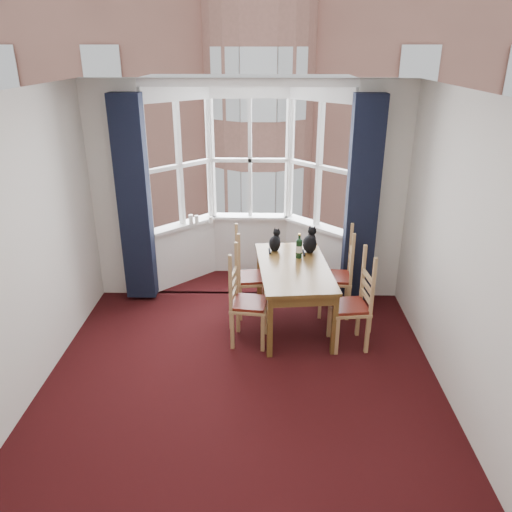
{
  "coord_description": "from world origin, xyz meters",
  "views": [
    {
      "loc": [
        0.24,
        -3.91,
        3.14
      ],
      "look_at": [
        0.13,
        1.05,
        1.05
      ],
      "focal_mm": 35.0,
      "sensor_mm": 36.0,
      "label": 1
    }
  ],
  "objects_px": {
    "cat_left": "(275,242)",
    "chair_right_far": "(342,279)",
    "cat_right": "(310,242)",
    "candle_tall": "(191,219)",
    "wine_bottle": "(299,247)",
    "candle_extra": "(211,220)",
    "chair_right_near": "(357,307)",
    "chair_left_near": "(242,304)",
    "candle_short": "(197,219)",
    "dining_table": "(294,273)",
    "chair_left_far": "(245,279)"
  },
  "relations": [
    {
      "from": "chair_left_far",
      "to": "chair_right_near",
      "type": "relative_size",
      "value": 1.0
    },
    {
      "from": "cat_right",
      "to": "candle_short",
      "type": "xyz_separation_m",
      "value": [
        -1.51,
        0.74,
        0.04
      ]
    },
    {
      "from": "candle_extra",
      "to": "candle_tall",
      "type": "bearing_deg",
      "value": -169.54
    },
    {
      "from": "cat_right",
      "to": "candle_extra",
      "type": "height_order",
      "value": "cat_right"
    },
    {
      "from": "chair_left_far",
      "to": "cat_right",
      "type": "relative_size",
      "value": 2.73
    },
    {
      "from": "wine_bottle",
      "to": "cat_left",
      "type": "bearing_deg",
      "value": 141.3
    },
    {
      "from": "wine_bottle",
      "to": "dining_table",
      "type": "bearing_deg",
      "value": -105.25
    },
    {
      "from": "chair_left_far",
      "to": "candle_extra",
      "type": "relative_size",
      "value": 10.49
    },
    {
      "from": "chair_left_near",
      "to": "candle_short",
      "type": "height_order",
      "value": "candle_short"
    },
    {
      "from": "chair_right_near",
      "to": "chair_left_near",
      "type": "bearing_deg",
      "value": 177.97
    },
    {
      "from": "chair_left_near",
      "to": "cat_right",
      "type": "relative_size",
      "value": 2.73
    },
    {
      "from": "chair_right_near",
      "to": "candle_extra",
      "type": "height_order",
      "value": "candle_extra"
    },
    {
      "from": "dining_table",
      "to": "cat_left",
      "type": "xyz_separation_m",
      "value": [
        -0.22,
        0.49,
        0.2
      ]
    },
    {
      "from": "wine_bottle",
      "to": "candle_tall",
      "type": "bearing_deg",
      "value": 148.05
    },
    {
      "from": "wine_bottle",
      "to": "candle_extra",
      "type": "height_order",
      "value": "wine_bottle"
    },
    {
      "from": "candle_tall",
      "to": "chair_right_near",
      "type": "bearing_deg",
      "value": -38.11
    },
    {
      "from": "chair_right_far",
      "to": "chair_left_near",
      "type": "bearing_deg",
      "value": -150.53
    },
    {
      "from": "wine_bottle",
      "to": "candle_extra",
      "type": "bearing_deg",
      "value": 140.97
    },
    {
      "from": "cat_left",
      "to": "chair_right_far",
      "type": "bearing_deg",
      "value": -14.43
    },
    {
      "from": "chair_right_far",
      "to": "cat_left",
      "type": "bearing_deg",
      "value": 165.57
    },
    {
      "from": "chair_right_near",
      "to": "candle_tall",
      "type": "xyz_separation_m",
      "value": [
        -2.06,
        1.62,
        0.46
      ]
    },
    {
      "from": "cat_right",
      "to": "candle_tall",
      "type": "xyz_separation_m",
      "value": [
        -1.59,
        0.71,
        0.05
      ]
    },
    {
      "from": "chair_left_far",
      "to": "candle_extra",
      "type": "bearing_deg",
      "value": 117.99
    },
    {
      "from": "dining_table",
      "to": "candle_tall",
      "type": "distance_m",
      "value": 1.81
    },
    {
      "from": "chair_right_near",
      "to": "candle_tall",
      "type": "height_order",
      "value": "candle_tall"
    },
    {
      "from": "candle_tall",
      "to": "dining_table",
      "type": "bearing_deg",
      "value": -40.05
    },
    {
      "from": "chair_right_far",
      "to": "candle_tall",
      "type": "height_order",
      "value": "candle_tall"
    },
    {
      "from": "wine_bottle",
      "to": "candle_tall",
      "type": "xyz_separation_m",
      "value": [
        -1.44,
        0.9,
        0.04
      ]
    },
    {
      "from": "cat_left",
      "to": "candle_tall",
      "type": "distance_m",
      "value": 1.33
    },
    {
      "from": "chair_right_far",
      "to": "dining_table",
      "type": "bearing_deg",
      "value": -156.53
    },
    {
      "from": "candle_extra",
      "to": "chair_left_near",
      "type": "bearing_deg",
      "value": -72.72
    },
    {
      "from": "chair_right_far",
      "to": "candle_tall",
      "type": "xyz_separation_m",
      "value": [
        -1.99,
        0.88,
        0.46
      ]
    },
    {
      "from": "dining_table",
      "to": "chair_left_far",
      "type": "relative_size",
      "value": 1.71
    },
    {
      "from": "cat_left",
      "to": "wine_bottle",
      "type": "xyz_separation_m",
      "value": [
        0.29,
        -0.23,
        0.03
      ]
    },
    {
      "from": "chair_left_far",
      "to": "cat_right",
      "type": "height_order",
      "value": "cat_right"
    },
    {
      "from": "wine_bottle",
      "to": "chair_right_far",
      "type": "bearing_deg",
      "value": 1.55
    },
    {
      "from": "chair_right_near",
      "to": "wine_bottle",
      "type": "relative_size",
      "value": 2.97
    },
    {
      "from": "cat_right",
      "to": "candle_short",
      "type": "height_order",
      "value": "cat_right"
    },
    {
      "from": "dining_table",
      "to": "chair_right_far",
      "type": "relative_size",
      "value": 1.71
    },
    {
      "from": "chair_left_near",
      "to": "candle_short",
      "type": "bearing_deg",
      "value": 113.59
    },
    {
      "from": "dining_table",
      "to": "chair_right_far",
      "type": "xyz_separation_m",
      "value": [
        0.62,
        0.27,
        -0.2
      ]
    },
    {
      "from": "candle_tall",
      "to": "candle_extra",
      "type": "distance_m",
      "value": 0.28
    },
    {
      "from": "dining_table",
      "to": "chair_right_near",
      "type": "height_order",
      "value": "chair_right_near"
    },
    {
      "from": "chair_left_near",
      "to": "chair_right_near",
      "type": "relative_size",
      "value": 1.0
    },
    {
      "from": "candle_extra",
      "to": "dining_table",
      "type": "bearing_deg",
      "value": -47.55
    },
    {
      "from": "cat_left",
      "to": "candle_extra",
      "type": "bearing_deg",
      "value": 140.86
    },
    {
      "from": "cat_left",
      "to": "wine_bottle",
      "type": "relative_size",
      "value": 0.93
    },
    {
      "from": "chair_right_far",
      "to": "candle_extra",
      "type": "xyz_separation_m",
      "value": [
        -1.72,
        0.93,
        0.44
      ]
    },
    {
      "from": "dining_table",
      "to": "chair_right_far",
      "type": "height_order",
      "value": "chair_right_far"
    },
    {
      "from": "dining_table",
      "to": "candle_extra",
      "type": "bearing_deg",
      "value": 132.45
    }
  ]
}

